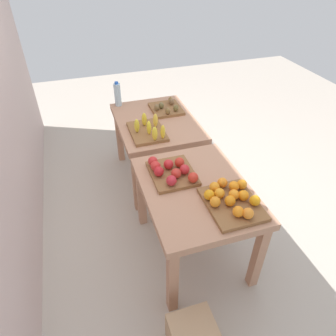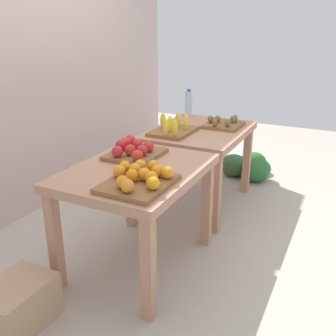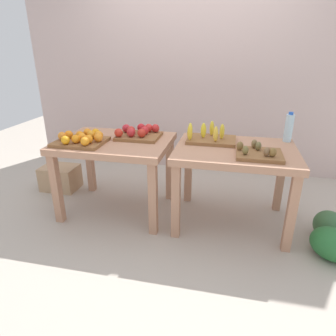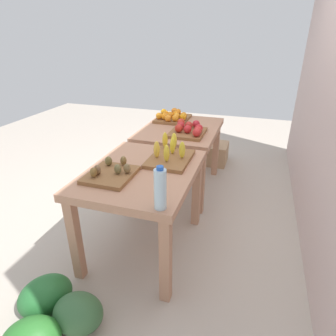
{
  "view_description": "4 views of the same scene",
  "coord_description": "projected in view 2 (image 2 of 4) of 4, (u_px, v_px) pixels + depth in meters",
  "views": [
    {
      "loc": [
        -2.18,
        0.74,
        2.27
      ],
      "look_at": [
        0.0,
        0.05,
        0.52
      ],
      "focal_mm": 32.79,
      "sensor_mm": 36.0,
      "label": 1
    },
    {
      "loc": [
        -2.59,
        -1.24,
        1.63
      ],
      "look_at": [
        -0.05,
        0.02,
        0.56
      ],
      "focal_mm": 40.94,
      "sensor_mm": 36.0,
      "label": 2
    },
    {
      "loc": [
        0.52,
        -2.51,
        1.55
      ],
      "look_at": [
        -0.04,
        -0.01,
        0.5
      ],
      "focal_mm": 31.77,
      "sensor_mm": 36.0,
      "label": 3
    },
    {
      "loc": [
        2.38,
        0.79,
        1.68
      ],
      "look_at": [
        0.04,
        0.04,
        0.52
      ],
      "focal_mm": 30.72,
      "sensor_mm": 36.0,
      "label": 4
    }
  ],
  "objects": [
    {
      "name": "ground_plane",
      "position": [
        172.0,
        228.0,
        3.26
      ],
      "size": [
        8.0,
        8.0,
        0.0
      ],
      "primitive_type": "plane",
      "color": "#B6AA9C"
    },
    {
      "name": "back_wall",
      "position": [
        32.0,
        40.0,
        3.3
      ],
      "size": [
        4.4,
        0.12,
        3.0
      ],
      "primitive_type": "cube",
      "color": "#C7ADA7",
      "rests_on": "ground_plane"
    },
    {
      "name": "display_table_left",
      "position": [
        137.0,
        183.0,
        2.57
      ],
      "size": [
        1.04,
        0.8,
        0.74
      ],
      "color": "tan",
      "rests_on": "ground_plane"
    },
    {
      "name": "display_table_right",
      "position": [
        199.0,
        140.0,
        3.51
      ],
      "size": [
        1.04,
        0.8,
        0.74
      ],
      "color": "tan",
      "rests_on": "ground_plane"
    },
    {
      "name": "orange_bin",
      "position": [
        139.0,
        178.0,
        2.25
      ],
      "size": [
        0.45,
        0.38,
        0.11
      ],
      "color": "brown",
      "rests_on": "display_table_left"
    },
    {
      "name": "apple_bin",
      "position": [
        134.0,
        151.0,
        2.74
      ],
      "size": [
        0.42,
        0.35,
        0.11
      ],
      "color": "brown",
      "rests_on": "display_table_left"
    },
    {
      "name": "banana_crate",
      "position": [
        173.0,
        129.0,
        3.32
      ],
      "size": [
        0.44,
        0.32,
        0.17
      ],
      "color": "brown",
      "rests_on": "display_table_right"
    },
    {
      "name": "kiwi_bin",
      "position": [
        223.0,
        124.0,
        3.54
      ],
      "size": [
        0.37,
        0.32,
        0.1
      ],
      "color": "brown",
      "rests_on": "display_table_right"
    },
    {
      "name": "water_bottle",
      "position": [
        189.0,
        103.0,
        3.94
      ],
      "size": [
        0.07,
        0.07,
        0.27
      ],
      "color": "silver",
      "rests_on": "display_table_right"
    },
    {
      "name": "watermelon_pile",
      "position": [
        248.0,
        166.0,
        4.33
      ],
      "size": [
        0.66,
        0.65,
        0.26
      ],
      "color": "#2A6F29",
      "rests_on": "ground_plane"
    },
    {
      "name": "cardboard_produce_box",
      "position": [
        18.0,
        305.0,
        2.17
      ],
      "size": [
        0.4,
        0.3,
        0.27
      ],
      "primitive_type": "cube",
      "color": "tan",
      "rests_on": "ground_plane"
    }
  ]
}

